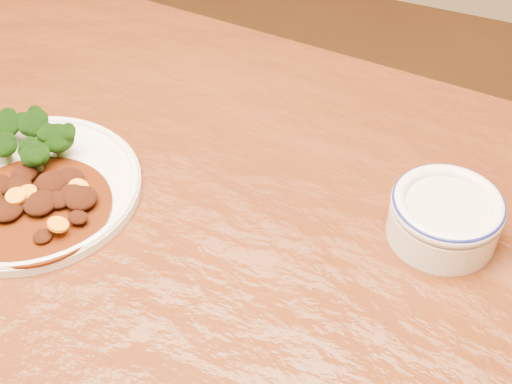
% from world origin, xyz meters
% --- Properties ---
extents(dining_table, '(1.57, 1.03, 0.75)m').
position_xyz_m(dining_table, '(-0.00, 0.00, 0.67)').
color(dining_table, '#54250E').
rests_on(dining_table, ground).
extents(dinner_plate, '(0.25, 0.25, 0.02)m').
position_xyz_m(dinner_plate, '(-0.16, 0.03, 0.76)').
color(dinner_plate, white).
rests_on(dinner_plate, dining_table).
extents(broccoli_florets, '(0.12, 0.09, 0.04)m').
position_xyz_m(broccoli_florets, '(-0.19, 0.08, 0.79)').
color(broccoli_florets, '#658A47').
rests_on(broccoli_florets, dinner_plate).
extents(mince_stew, '(0.17, 0.17, 0.02)m').
position_xyz_m(mince_stew, '(-0.13, 0.01, 0.77)').
color(mince_stew, '#461A07').
rests_on(mince_stew, dinner_plate).
extents(dip_bowl, '(0.12, 0.12, 0.05)m').
position_xyz_m(dip_bowl, '(0.29, 0.15, 0.78)').
color(dip_bowl, silver).
rests_on(dip_bowl, dining_table).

